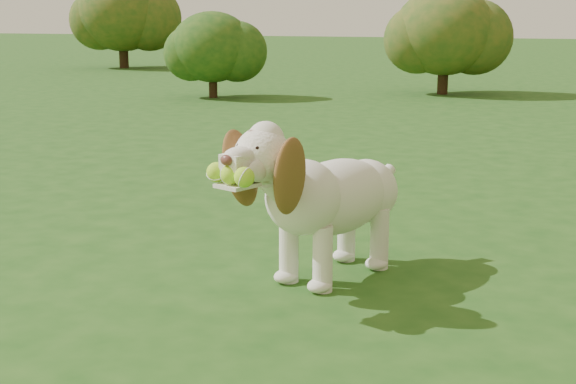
% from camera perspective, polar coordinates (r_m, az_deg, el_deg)
% --- Properties ---
extents(ground, '(80.00, 80.00, 0.00)m').
position_cam_1_polar(ground, '(4.10, 11.15, -4.38)').
color(ground, '#1B4714').
rests_on(ground, ground).
extents(dog, '(0.66, 1.14, 0.76)m').
position_cam_1_polar(dog, '(3.55, 2.50, -0.04)').
color(dog, silver).
rests_on(dog, ground).
extents(shrub_a, '(1.19, 1.19, 1.23)m').
position_cam_1_polar(shrub_a, '(11.75, -5.40, 10.22)').
color(shrub_a, '#382314').
rests_on(shrub_a, ground).
extents(shrub_g, '(2.00, 2.00, 2.07)m').
position_cam_1_polar(shrub_g, '(18.79, -11.73, 12.35)').
color(shrub_g, '#382314').
rests_on(shrub_g, ground).
extents(shrub_b, '(1.53, 1.53, 1.59)m').
position_cam_1_polar(shrub_b, '(12.43, 11.09, 11.13)').
color(shrub_b, '#382314').
rests_on(shrub_b, ground).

